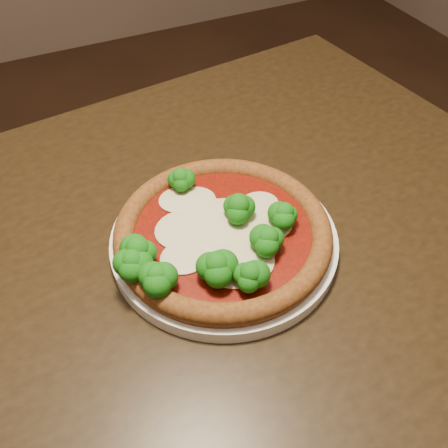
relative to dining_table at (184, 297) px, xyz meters
name	(u,v)px	position (x,y,z in m)	size (l,w,h in m)	color
floor	(205,377)	(0.09, 0.18, -0.64)	(4.00, 4.00, 0.00)	black
dining_table	(184,297)	(0.00, 0.00, 0.00)	(1.19, 0.90, 0.75)	black
plate	(224,240)	(0.06, -0.02, 0.12)	(0.30, 0.30, 0.02)	white
pizza	(220,234)	(0.05, -0.03, 0.14)	(0.29, 0.28, 0.06)	brown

